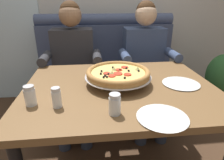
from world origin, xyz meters
The scene contains 11 objects.
booth_bench centered at (0.00, 0.95, 0.40)m, with size 1.60×0.78×1.13m.
dining_table centered at (0.00, 0.00, 0.67)m, with size 1.24×0.96×0.76m.
diner_left centered at (-0.36, 0.68, 0.71)m, with size 0.54×0.64×1.27m.
diner_right centered at (0.36, 0.68, 0.71)m, with size 0.54×0.64×1.27m.
pizza centered at (-0.01, 0.04, 0.83)m, with size 0.44×0.44×0.11m.
shaker_parmesan centered at (-0.51, -0.19, 0.80)m, with size 0.06×0.06×0.11m.
shaker_pepper_flakes centered at (-0.08, -0.33, 0.80)m, with size 0.06×0.06×0.11m.
shaker_oregano centered at (-0.37, -0.23, 0.80)m, with size 0.05×0.05×0.11m.
plate_near_left centered at (0.41, -0.01, 0.77)m, with size 0.25×0.25×0.02m.
plate_near_right centered at (0.15, -0.39, 0.77)m, with size 0.25×0.25×0.02m.
potted_plant centered at (1.36, 0.85, 0.39)m, with size 0.36×0.36×0.70m.
Camera 1 is at (-0.18, -1.14, 1.28)m, focal length 31.00 mm.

